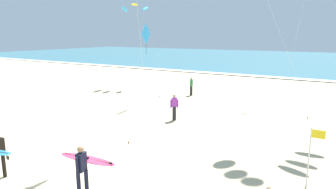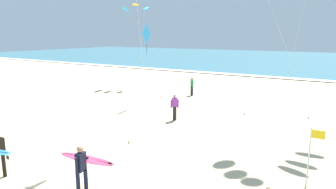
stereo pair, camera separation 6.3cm
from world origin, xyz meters
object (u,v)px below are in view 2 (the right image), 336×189
at_px(kite_diamond_cobalt_low, 147,35).
at_px(surfer_trailing, 84,164).
at_px(bystander_purple_top, 175,107).
at_px(lifeguard_flag, 311,152).
at_px(bystander_green_top, 192,86).
at_px(kite_arc_golden_high, 136,8).

bearing_deg(kite_diamond_cobalt_low, surfer_trailing, -63.72).
relative_size(bystander_purple_top, lifeguard_flag, 0.76).
relative_size(surfer_trailing, bystander_purple_top, 1.28).
relative_size(bystander_purple_top, bystander_green_top, 1.00).
relative_size(kite_arc_golden_high, bystander_purple_top, 5.07).
xyz_separation_m(bystander_green_top, lifeguard_flag, (10.45, -11.86, 0.45)).
bearing_deg(lifeguard_flag, kite_diamond_cobalt_low, 148.16).
bearing_deg(surfer_trailing, lifeguard_flag, 34.80).
relative_size(surfer_trailing, kite_diamond_cobalt_low, 0.35).
xyz_separation_m(kite_diamond_cobalt_low, bystander_green_top, (1.41, 4.50, -4.21)).
distance_m(kite_arc_golden_high, kite_diamond_cobalt_low, 9.01).
height_order(kite_arc_golden_high, bystander_green_top, kite_arc_golden_high).
bearing_deg(bystander_green_top, surfer_trailing, -74.96).
bearing_deg(surfer_trailing, kite_arc_golden_high, 122.72).
bearing_deg(surfer_trailing, bystander_purple_top, 101.55).
bearing_deg(kite_arc_golden_high, kite_diamond_cobalt_low, -47.57).
bearing_deg(bystander_green_top, kite_arc_golden_high, 165.57).
distance_m(surfer_trailing, lifeguard_flag, 7.46).
xyz_separation_m(kite_arc_golden_high, bystander_green_top, (7.22, -1.86, -6.86)).
relative_size(kite_arc_golden_high, bystander_green_top, 5.07).
relative_size(bystander_green_top, lifeguard_flag, 0.76).
bearing_deg(bystander_green_top, kite_diamond_cobalt_low, -107.40).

